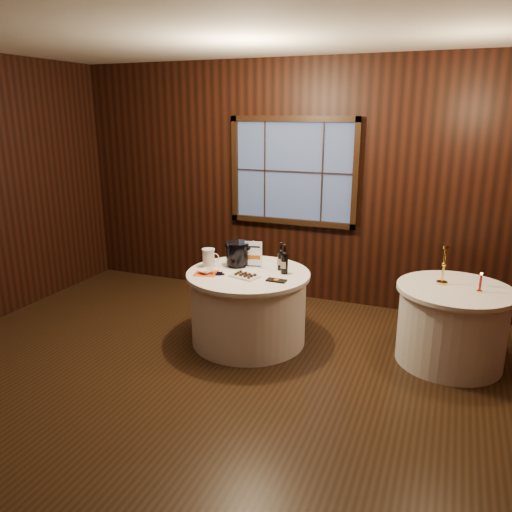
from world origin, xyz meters
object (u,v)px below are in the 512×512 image
at_px(port_bottle_left, 281,258).
at_px(chocolate_plate, 245,276).
at_px(ice_bucket, 238,254).
at_px(red_candle, 480,284).
at_px(main_table, 248,307).
at_px(side_table, 451,325).
at_px(port_bottle_right, 284,261).
at_px(cracker_bowl, 206,271).
at_px(grape_bunch, 219,274).
at_px(chocolate_box, 276,280).
at_px(glass_pitcher, 209,258).
at_px(brass_candlestick, 443,270).
at_px(sign_stand, 253,258).

relative_size(port_bottle_left, chocolate_plate, 0.93).
distance_m(ice_bucket, red_candle, 2.40).
relative_size(main_table, port_bottle_left, 4.33).
distance_m(port_bottle_left, red_candle, 1.92).
bearing_deg(main_table, side_table, 8.53).
bearing_deg(port_bottle_right, red_candle, 6.11).
distance_m(chocolate_plate, cracker_bowl, 0.42).
xyz_separation_m(side_table, grape_bunch, (-2.23, -0.50, 0.40)).
xyz_separation_m(port_bottle_left, ice_bucket, (-0.48, -0.04, 0.01)).
distance_m(side_table, chocolate_box, 1.74).
height_order(chocolate_plate, glass_pitcher, glass_pitcher).
bearing_deg(brass_candlestick, cracker_bowl, -165.92).
distance_m(sign_stand, cracker_bowl, 0.54).
xyz_separation_m(port_bottle_right, grape_bunch, (-0.59, -0.31, -0.12)).
height_order(side_table, sign_stand, sign_stand).
xyz_separation_m(side_table, cracker_bowl, (-2.39, -0.49, 0.40)).
relative_size(side_table, brass_candlestick, 2.84).
distance_m(chocolate_plate, chocolate_box, 0.34).
height_order(port_bottle_right, chocolate_box, port_bottle_right).
xyz_separation_m(sign_stand, cracker_bowl, (-0.37, -0.38, -0.08)).
bearing_deg(red_candle, brass_candlestick, 161.02).
bearing_deg(red_candle, side_table, 169.52).
bearing_deg(sign_stand, red_candle, -11.05).
bearing_deg(side_table, chocolate_plate, -167.02).
height_order(port_bottle_left, glass_pitcher, port_bottle_left).
relative_size(main_table, chocolate_plate, 4.02).
bearing_deg(main_table, port_bottle_right, 15.82).
distance_m(chocolate_plate, glass_pitcher, 0.53).
distance_m(ice_bucket, cracker_bowl, 0.42).
height_order(main_table, grape_bunch, grape_bunch).
height_order(port_bottle_left, brass_candlestick, brass_candlestick).
xyz_separation_m(main_table, port_bottle_right, (0.36, 0.10, 0.52)).
bearing_deg(side_table, port_bottle_left, -176.83).
relative_size(side_table, chocolate_plate, 3.39).
bearing_deg(chocolate_plate, glass_pitcher, 160.31).
bearing_deg(red_candle, cracker_bowl, -170.07).
relative_size(chocolate_plate, brass_candlestick, 0.84).
xyz_separation_m(main_table, port_bottle_left, (0.28, 0.20, 0.51)).
relative_size(chocolate_box, red_candle, 1.04).
distance_m(sign_stand, ice_bucket, 0.18).
height_order(glass_pitcher, red_candle, glass_pitcher).
bearing_deg(side_table, red_candle, -10.48).
distance_m(glass_pitcher, red_candle, 2.68).
bearing_deg(glass_pitcher, port_bottle_right, -18.08).
bearing_deg(ice_bucket, main_table, -40.17).
xyz_separation_m(sign_stand, port_bottle_left, (0.30, 0.02, 0.03)).
bearing_deg(main_table, ice_bucket, 139.83).
bearing_deg(red_candle, chocolate_box, -167.19).
distance_m(ice_bucket, glass_pitcher, 0.31).
xyz_separation_m(glass_pitcher, brass_candlestick, (2.34, 0.35, 0.04)).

